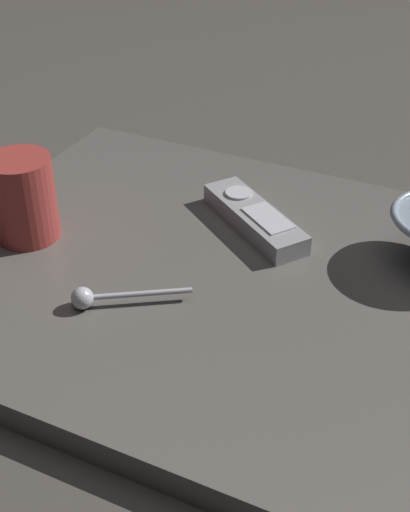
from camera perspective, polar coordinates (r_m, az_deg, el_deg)
ground_plane at (r=0.80m, az=1.24°, el=-2.97°), size 6.00×6.00×0.00m
table at (r=0.79m, az=1.26°, el=-2.05°), size 0.54×0.67×0.03m
coffee_mug at (r=0.84m, az=-14.82°, el=4.61°), size 0.08×0.11×0.10m
teaspoon at (r=0.73m, az=-8.97°, el=-3.35°), size 0.08×0.11×0.02m
tv_remote_near at (r=0.85m, az=4.35°, el=3.07°), size 0.14×0.17×0.03m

